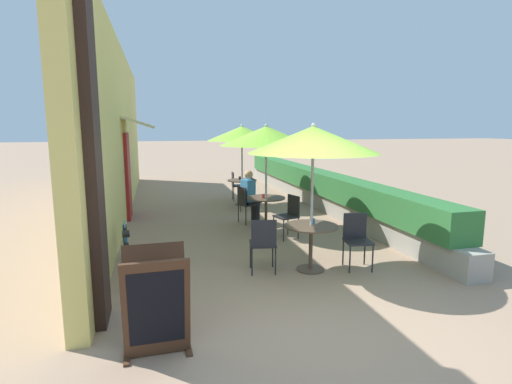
{
  "coord_description": "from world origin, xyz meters",
  "views": [
    {
      "loc": [
        -1.7,
        -4.1,
        2.25
      ],
      "look_at": [
        0.15,
        3.28,
        1.0
      ],
      "focal_mm": 28.0,
      "sensor_mm": 36.0,
      "label": 1
    }
  ],
  "objects": [
    {
      "name": "coffee_cup_mid",
      "position": [
        0.51,
        4.06,
        0.77
      ],
      "size": [
        0.07,
        0.07,
        0.09
      ],
      "color": "#B73D3D",
      "rests_on": "patio_table_mid"
    },
    {
      "name": "menu_board",
      "position": [
        -1.76,
        -0.2,
        0.51
      ],
      "size": [
        0.67,
        0.65,
        1.04
      ],
      "rotation": [
        0.0,
        0.0,
        0.03
      ],
      "color": "#422819",
      "rests_on": "ground_plane"
    },
    {
      "name": "patio_umbrella_near",
      "position": [
        0.61,
        1.56,
        2.05
      ],
      "size": [
        1.98,
        1.98,
        2.3
      ],
      "color": "#B7B7BC",
      "rests_on": "ground_plane"
    },
    {
      "name": "patio_table_near",
      "position": [
        0.61,
        1.56,
        0.55
      ],
      "size": [
        0.84,
        0.84,
        0.73
      ],
      "color": "brown",
      "rests_on": "ground_plane"
    },
    {
      "name": "planter_hedge",
      "position": [
        2.75,
        6.72,
        0.54
      ],
      "size": [
        0.6,
        12.64,
        1.01
      ],
      "color": "gray",
      "rests_on": "ground_plane"
    },
    {
      "name": "patio_umbrella_mid",
      "position": [
        0.59,
        4.13,
        2.05
      ],
      "size": [
        1.98,
        1.98,
        2.3
      ],
      "color": "#B7B7BC",
      "rests_on": "ground_plane"
    },
    {
      "name": "cafe_facade_wall",
      "position": [
        -2.54,
        6.69,
        2.09
      ],
      "size": [
        0.98,
        13.64,
        4.2
      ],
      "color": "#E0CC6B",
      "rests_on": "ground_plane"
    },
    {
      "name": "patio_table_far",
      "position": [
        0.69,
        7.06,
        0.55
      ],
      "size": [
        0.84,
        0.84,
        0.73
      ],
      "color": "brown",
      "rests_on": "ground_plane"
    },
    {
      "name": "cafe_chair_far_right",
      "position": [
        0.66,
        7.82,
        0.52
      ],
      "size": [
        0.43,
        0.43,
        0.87
      ],
      "rotation": [
        0.0,
        0.0,
        10.92
      ],
      "color": "#232328",
      "rests_on": "ground_plane"
    },
    {
      "name": "coffee_cup_near",
      "position": [
        0.66,
        1.63,
        0.77
      ],
      "size": [
        0.07,
        0.07,
        0.09
      ],
      "color": "teal",
      "rests_on": "patio_table_near"
    },
    {
      "name": "cafe_chair_far_left",
      "position": [
        0.71,
        6.3,
        0.52
      ],
      "size": [
        0.43,
        0.43,
        0.87
      ],
      "rotation": [
        0.0,
        0.0,
        7.78
      ],
      "color": "#232328",
      "rests_on": "ground_plane"
    },
    {
      "name": "seated_patron_mid_left",
      "position": [
        0.4,
        4.87,
        0.69
      ],
      "size": [
        0.48,
        0.42,
        1.25
      ],
      "rotation": [
        0.0,
        0.0,
        5.01
      ],
      "color": "#23232D",
      "rests_on": "ground_plane"
    },
    {
      "name": "cafe_chair_near_right",
      "position": [
        1.37,
        1.51,
        0.52
      ],
      "size": [
        0.46,
        0.46,
        0.87
      ],
      "rotation": [
        0.0,
        0.0,
        9.26
      ],
      "color": "#232328",
      "rests_on": "ground_plane"
    },
    {
      "name": "cafe_chair_mid_left",
      "position": [
        0.3,
        4.84,
        0.52
      ],
      "size": [
        0.5,
        0.5,
        0.87
      ],
      "rotation": [
        0.0,
        0.0,
        5.01
      ],
      "color": "#232328",
      "rests_on": "ground_plane"
    },
    {
      "name": "ground_plane",
      "position": [
        0.0,
        0.0,
        0.0
      ],
      "size": [
        120.0,
        120.0,
        0.0
      ],
      "primitive_type": "plane",
      "color": "#9E7F66"
    },
    {
      "name": "patio_umbrella_far",
      "position": [
        0.69,
        7.06,
        2.05
      ],
      "size": [
        1.98,
        1.98,
        2.3
      ],
      "color": "#B7B7BC",
      "rests_on": "ground_plane"
    },
    {
      "name": "cafe_chair_near_left",
      "position": [
        -0.15,
        1.61,
        0.52
      ],
      "size": [
        0.46,
        0.46,
        0.87
      ],
      "rotation": [
        0.0,
        0.0,
        6.11
      ],
      "color": "#232328",
      "rests_on": "ground_plane"
    },
    {
      "name": "bicycle_leaning",
      "position": [
        -2.2,
        2.12,
        0.34
      ],
      "size": [
        0.23,
        1.76,
        0.73
      ],
      "rotation": [
        0.0,
        0.0,
        0.1
      ],
      "color": "black",
      "rests_on": "ground_plane"
    },
    {
      "name": "coffee_cup_far",
      "position": [
        0.63,
        7.15,
        0.77
      ],
      "size": [
        0.07,
        0.07,
        0.09
      ],
      "color": "#232328",
      "rests_on": "patio_table_far"
    },
    {
      "name": "cafe_chair_mid_right",
      "position": [
        0.88,
        3.43,
        0.52
      ],
      "size": [
        0.5,
        0.5,
        0.87
      ],
      "rotation": [
        0.0,
        0.0,
        8.15
      ],
      "color": "#232328",
      "rests_on": "ground_plane"
    },
    {
      "name": "patio_table_mid",
      "position": [
        0.59,
        4.13,
        0.55
      ],
      "size": [
        0.84,
        0.84,
        0.73
      ],
      "color": "brown",
      "rests_on": "ground_plane"
    }
  ]
}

